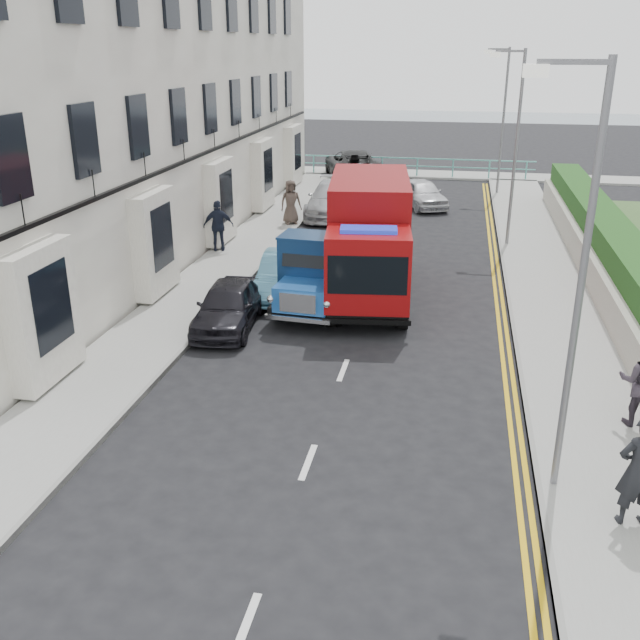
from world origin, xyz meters
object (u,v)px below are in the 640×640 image
at_px(lamp_mid, 513,138).
at_px(parked_car_front, 228,305).
at_px(pedestrian_east_near, 639,470).
at_px(red_lorry, 369,236).
at_px(lamp_near, 575,265).
at_px(lamp_far, 501,113).
at_px(bedford_lorry, 317,277).

xyz_separation_m(lamp_mid, parked_car_front, (-7.63, -9.89, -3.37)).
bearing_deg(pedestrian_east_near, lamp_mid, -98.04).
distance_m(red_lorry, parked_car_front, 4.85).
bearing_deg(lamp_near, red_lorry, 114.58).
bearing_deg(lamp_far, bedford_lorry, -106.82).
bearing_deg(lamp_near, lamp_mid, 90.00).
xyz_separation_m(lamp_near, bedford_lorry, (-5.54, 7.69, -2.96)).
bearing_deg(lamp_far, lamp_near, -90.00).
bearing_deg(bedford_lorry, lamp_mid, 60.73).
height_order(red_lorry, pedestrian_east_near, red_lorry).
bearing_deg(bedford_lorry, red_lorry, 59.41).
xyz_separation_m(lamp_near, red_lorry, (-4.32, 9.44, -2.15)).
relative_size(parked_car_front, pedestrian_east_near, 1.95).
distance_m(parked_car_front, pedestrian_east_near, 11.25).
bearing_deg(lamp_far, lamp_mid, -90.00).
bearing_deg(lamp_far, red_lorry, -104.60).
height_order(lamp_near, lamp_far, same).
bearing_deg(parked_car_front, lamp_far, 64.54).
bearing_deg(bedford_lorry, pedestrian_east_near, -47.57).
relative_size(lamp_mid, pedestrian_east_near, 3.73).
distance_m(lamp_near, parked_car_front, 10.34).
bearing_deg(red_lorry, parked_car_front, -141.71).
height_order(lamp_mid, bedford_lorry, lamp_mid).
distance_m(lamp_near, red_lorry, 10.60).
height_order(lamp_near, parked_car_front, lamp_near).
bearing_deg(parked_car_front, lamp_near, -43.14).
xyz_separation_m(bedford_lorry, parked_car_front, (-2.10, -1.58, -0.41)).
relative_size(lamp_near, red_lorry, 1.03).
bearing_deg(pedestrian_east_near, parked_car_front, -50.48).
distance_m(lamp_far, parked_car_front, 21.57).
relative_size(bedford_lorry, pedestrian_east_near, 2.60).
relative_size(lamp_far, parked_car_front, 1.92).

